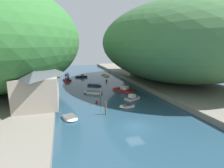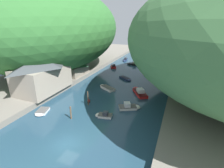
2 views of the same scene
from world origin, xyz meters
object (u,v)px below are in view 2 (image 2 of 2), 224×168
Objects in this scene: waterfront_building at (42,73)px; boat_small_dinghy at (106,88)px; right_bank_cottage at (193,64)px; boat_white_cruiser at (133,64)px; boat_red_skiff at (139,92)px; person_on_quay at (49,89)px; boathouse_shed at (71,67)px; boat_open_rowboat at (126,79)px; boat_cabin_cruiser at (104,115)px; boat_mid_channel at (161,67)px; boat_yellow_tender at (130,107)px; boat_navy_launch at (113,66)px; channel_buoy_far at (89,101)px; channel_buoy_near at (147,75)px; boat_far_right_bank at (42,112)px; boat_far_upstream at (125,60)px.

waterfront_building is 15.57m from boat_small_dinghy.
boat_white_cruiser is at bearing 165.77° from right_bank_cottage.
person_on_quay is (-18.06, -9.89, 1.65)m from boat_red_skiff.
boathouse_shed reaches higher than boat_open_rowboat.
boat_red_skiff is 13.22m from boat_cabin_cruiser.
right_bank_cottage is 2.36× the size of boat_cabin_cruiser.
boat_mid_channel is (7.83, 17.72, -0.06)m from boat_open_rowboat.
boat_mid_channel is at bearing 42.96° from boathouse_shed.
boat_cabin_cruiser reaches higher than boat_open_rowboat.
boat_yellow_tender is (-11.92, -28.05, -3.31)m from right_bank_cottage.
boat_navy_launch is 4.86× the size of channel_buoy_far.
boathouse_shed is 32.25m from boat_mid_channel.
boat_cabin_cruiser is at bearing -138.32° from boat_red_skiff.
right_bank_cottage reaches higher than channel_buoy_near.
boat_yellow_tender is 1.02× the size of boat_open_rowboat.
boat_red_skiff is at bearing -86.64° from channel_buoy_near.
boat_white_cruiser is at bearing 58.21° from boathouse_shed.
waterfront_building reaches higher than boat_red_skiff.
boat_red_skiff is 8.45m from boat_small_dinghy.
boat_navy_launch is at bearing 158.29° from channel_buoy_near.
boat_small_dinghy is at bearing -129.08° from boat_far_right_bank.
boat_navy_launch is at bearing -179.46° from boat_yellow_tender.
boat_red_skiff reaches higher than boat_white_cruiser.
boat_cabin_cruiser is (10.87, -32.30, -0.12)m from boat_navy_launch.
boat_navy_launch reaches higher than boat_small_dinghy.
boat_white_cruiser reaches higher than boat_cabin_cruiser.
boat_far_right_bank is at bearing -172.46° from boat_small_dinghy.
boat_navy_launch is at bearing -178.88° from right_bank_cottage.
boat_white_cruiser is 1.58× the size of boat_cabin_cruiser.
boathouse_shed is 2.65× the size of boat_cabin_cruiser.
boathouse_shed is at bearing 64.65° from boat_far_upstream.
boat_far_right_bank is (-0.45, -35.54, -0.18)m from boat_navy_launch.
waterfront_building is 2.49× the size of boat_small_dinghy.
boat_yellow_tender is at bearing -66.32° from person_on_quay.
boat_yellow_tender is 16.85m from boat_far_right_bank.
boat_yellow_tender is (21.64, -12.18, -3.01)m from boathouse_shed.
person_on_quay is at bearing 164.73° from boat_small_dinghy.
boat_cabin_cruiser is at bearing 94.06° from boat_far_upstream.
boathouse_shed is 17.24m from boat_navy_launch.
waterfront_building is at bearing 51.91° from boat_mid_channel.
boat_far_upstream is (7.99, 27.09, -3.00)m from boathouse_shed.
boat_mid_channel is at bearing -6.05° from boat_navy_launch.
waterfront_building is 36.49m from boat_white_cruiser.
boat_yellow_tender is 41.58m from boat_far_upstream.
boathouse_shed is 2.45× the size of boat_far_right_bank.
boat_white_cruiser is 33.90m from channel_buoy_far.
person_on_quay reaches higher than channel_buoy_far.
boat_yellow_tender is 1.41× the size of boat_cabin_cruiser.
boat_yellow_tender reaches higher than boat_mid_channel.
person_on_quay is (-17.22, -24.05, 1.70)m from channel_buoy_near.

